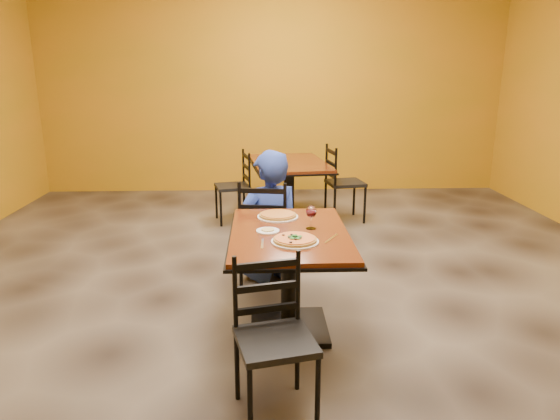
{
  "coord_description": "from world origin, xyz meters",
  "views": [
    {
      "loc": [
        -0.19,
        -3.78,
        1.81
      ],
      "look_at": [
        -0.06,
        -0.3,
        0.85
      ],
      "focal_mm": 32.2,
      "sensor_mm": 36.0,
      "label": 1
    }
  ],
  "objects_px": {
    "table_second": "(289,177)",
    "chair_second_right": "(345,183)",
    "chair_main_far": "(266,230)",
    "table_main": "(289,258)",
    "diner": "(269,215)",
    "chair_main_near": "(275,342)",
    "chair_second_left": "(232,187)",
    "pizza_main": "(295,239)",
    "plate_far": "(278,217)",
    "side_plate": "(268,231)",
    "pizza_far": "(278,215)",
    "wine_glass": "(311,216)",
    "plate_main": "(295,241)"
  },
  "relations": [
    {
      "from": "plate_far",
      "to": "wine_glass",
      "type": "xyz_separation_m",
      "value": [
        0.22,
        -0.29,
        0.08
      ]
    },
    {
      "from": "chair_main_near",
      "to": "pizza_far",
      "type": "height_order",
      "value": "chair_main_near"
    },
    {
      "from": "diner",
      "to": "wine_glass",
      "type": "xyz_separation_m",
      "value": [
        0.28,
        -0.94,
        0.26
      ]
    },
    {
      "from": "diner",
      "to": "pizza_main",
      "type": "distance_m",
      "value": 1.25
    },
    {
      "from": "table_second",
      "to": "chair_main_near",
      "type": "height_order",
      "value": "chair_main_near"
    },
    {
      "from": "table_second",
      "to": "chair_second_right",
      "type": "relative_size",
      "value": 1.5
    },
    {
      "from": "table_main",
      "to": "plate_main",
      "type": "relative_size",
      "value": 3.97
    },
    {
      "from": "chair_main_near",
      "to": "chair_second_left",
      "type": "bearing_deg",
      "value": 83.44
    },
    {
      "from": "pizza_main",
      "to": "pizza_far",
      "type": "bearing_deg",
      "value": 99.04
    },
    {
      "from": "chair_main_near",
      "to": "chair_second_right",
      "type": "relative_size",
      "value": 0.92
    },
    {
      "from": "chair_main_far",
      "to": "chair_second_right",
      "type": "xyz_separation_m",
      "value": [
        1.01,
        1.85,
        0.01
      ]
    },
    {
      "from": "chair_main_near",
      "to": "chair_main_far",
      "type": "bearing_deg",
      "value": 77.84
    },
    {
      "from": "table_main",
      "to": "diner",
      "type": "xyz_separation_m",
      "value": [
        -0.12,
        1.0,
        0.03
      ]
    },
    {
      "from": "table_second",
      "to": "plate_main",
      "type": "relative_size",
      "value": 4.59
    },
    {
      "from": "chair_second_right",
      "to": "pizza_far",
      "type": "height_order",
      "value": "chair_second_right"
    },
    {
      "from": "table_main",
      "to": "diner",
      "type": "distance_m",
      "value": 1.01
    },
    {
      "from": "chair_second_right",
      "to": "plate_far",
      "type": "relative_size",
      "value": 3.05
    },
    {
      "from": "pizza_main",
      "to": "wine_glass",
      "type": "xyz_separation_m",
      "value": [
        0.13,
        0.29,
        0.07
      ]
    },
    {
      "from": "diner",
      "to": "table_second",
      "type": "bearing_deg",
      "value": -117.65
    },
    {
      "from": "table_main",
      "to": "plate_far",
      "type": "distance_m",
      "value": 0.41
    },
    {
      "from": "chair_second_left",
      "to": "pizza_far",
      "type": "xyz_separation_m",
      "value": [
        0.48,
        -2.43,
        0.33
      ]
    },
    {
      "from": "table_second",
      "to": "plate_main",
      "type": "height_order",
      "value": "plate_main"
    },
    {
      "from": "table_second",
      "to": "wine_glass",
      "type": "distance_m",
      "value": 2.73
    },
    {
      "from": "table_second",
      "to": "plate_far",
      "type": "xyz_separation_m",
      "value": [
        -0.22,
        -2.43,
        0.19
      ]
    },
    {
      "from": "pizza_main",
      "to": "pizza_far",
      "type": "height_order",
      "value": "same"
    },
    {
      "from": "table_main",
      "to": "chair_main_near",
      "type": "xyz_separation_m",
      "value": [
        -0.13,
        -0.92,
        -0.12
      ]
    },
    {
      "from": "table_second",
      "to": "table_main",
      "type": "bearing_deg",
      "value": -93.21
    },
    {
      "from": "pizza_main",
      "to": "side_plate",
      "type": "xyz_separation_m",
      "value": [
        -0.17,
        0.23,
        -0.02
      ]
    },
    {
      "from": "chair_second_left",
      "to": "wine_glass",
      "type": "distance_m",
      "value": 2.83
    },
    {
      "from": "pizza_main",
      "to": "plate_far",
      "type": "height_order",
      "value": "pizza_main"
    },
    {
      "from": "plate_main",
      "to": "side_plate",
      "type": "bearing_deg",
      "value": 126.68
    },
    {
      "from": "table_main",
      "to": "plate_far",
      "type": "xyz_separation_m",
      "value": [
        -0.07,
        0.35,
        0.2
      ]
    },
    {
      "from": "table_main",
      "to": "chair_main_far",
      "type": "bearing_deg",
      "value": 99.41
    },
    {
      "from": "side_plate",
      "to": "chair_main_far",
      "type": "bearing_deg",
      "value": 90.3
    },
    {
      "from": "table_second",
      "to": "plate_main",
      "type": "bearing_deg",
      "value": -92.54
    },
    {
      "from": "table_main",
      "to": "chair_second_left",
      "type": "distance_m",
      "value": 2.84
    },
    {
      "from": "chair_main_far",
      "to": "plate_far",
      "type": "xyz_separation_m",
      "value": [
        0.09,
        -0.58,
        0.29
      ]
    },
    {
      "from": "pizza_main",
      "to": "wine_glass",
      "type": "height_order",
      "value": "wine_glass"
    },
    {
      "from": "chair_second_right",
      "to": "pizza_main",
      "type": "relative_size",
      "value": 3.33
    },
    {
      "from": "chair_second_left",
      "to": "pizza_main",
      "type": "relative_size",
      "value": 3.09
    },
    {
      "from": "table_main",
      "to": "pizza_far",
      "type": "distance_m",
      "value": 0.42
    },
    {
      "from": "chair_second_right",
      "to": "diner",
      "type": "distance_m",
      "value": 2.04
    },
    {
      "from": "chair_main_far",
      "to": "diner",
      "type": "relative_size",
      "value": 0.8
    },
    {
      "from": "diner",
      "to": "pizza_far",
      "type": "xyz_separation_m",
      "value": [
        0.05,
        -0.65,
        0.19
      ]
    },
    {
      "from": "chair_second_right",
      "to": "wine_glass",
      "type": "distance_m",
      "value": 2.83
    },
    {
      "from": "side_plate",
      "to": "pizza_far",
      "type": "bearing_deg",
      "value": 76.87
    },
    {
      "from": "chair_main_near",
      "to": "pizza_main",
      "type": "height_order",
      "value": "chair_main_near"
    },
    {
      "from": "chair_second_left",
      "to": "side_plate",
      "type": "relative_size",
      "value": 5.49
    },
    {
      "from": "chair_main_near",
      "to": "table_second",
      "type": "bearing_deg",
      "value": 72.61
    },
    {
      "from": "chair_main_far",
      "to": "table_main",
      "type": "bearing_deg",
      "value": 108.85
    }
  ]
}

